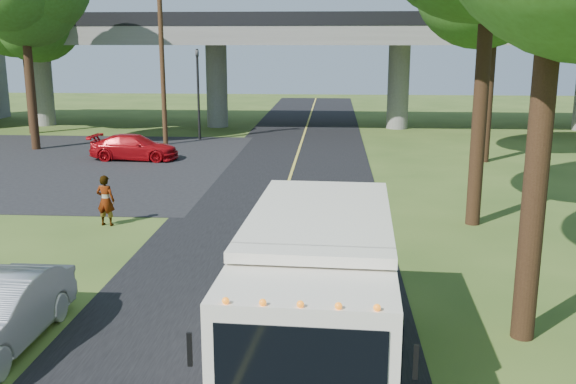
# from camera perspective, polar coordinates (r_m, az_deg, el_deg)

# --- Properties ---
(ground) EXTENTS (120.00, 120.00, 0.00)m
(ground) POSITION_cam_1_polar(r_m,az_deg,el_deg) (12.25, -4.90, -13.94)
(ground) COLOR #38501C
(ground) RESTS_ON ground
(road) EXTENTS (7.00, 90.00, 0.02)m
(road) POSITION_cam_1_polar(r_m,az_deg,el_deg) (21.57, -0.83, -1.77)
(road) COLOR black
(road) RESTS_ON ground
(parking_lot) EXTENTS (16.00, 18.00, 0.01)m
(parking_lot) POSITION_cam_1_polar(r_m,az_deg,el_deg) (31.96, -19.62, 2.38)
(parking_lot) COLOR black
(parking_lot) RESTS_ON ground
(lane_line) EXTENTS (0.12, 90.00, 0.01)m
(lane_line) POSITION_cam_1_polar(r_m,az_deg,el_deg) (21.56, -0.83, -1.72)
(lane_line) COLOR gold
(lane_line) RESTS_ON road
(overpass) EXTENTS (54.00, 10.00, 7.30)m
(overpass) POSITION_cam_1_polar(r_m,az_deg,el_deg) (42.81, 1.69, 11.82)
(overpass) COLOR slate
(overpass) RESTS_ON ground
(traffic_signal) EXTENTS (0.18, 0.22, 5.20)m
(traffic_signal) POSITION_cam_1_polar(r_m,az_deg,el_deg) (37.65, -8.00, 9.44)
(traffic_signal) COLOR black
(traffic_signal) RESTS_ON ground
(utility_pole) EXTENTS (1.60, 0.26, 9.00)m
(utility_pole) POSITION_cam_1_polar(r_m,az_deg,el_deg) (35.99, -11.12, 11.38)
(utility_pole) COLOR #472D19
(utility_pole) RESTS_ON ground
(tree_left_far) EXTENTS (5.26, 5.16, 9.89)m
(tree_left_far) POSITION_cam_1_polar(r_m,az_deg,el_deg) (42.88, -22.41, 14.73)
(tree_left_far) COLOR #382314
(tree_left_far) RESTS_ON ground
(step_van) EXTENTS (2.70, 6.67, 2.76)m
(step_van) POSITION_cam_1_polar(r_m,az_deg,el_deg) (10.83, 2.64, -8.96)
(step_van) COLOR silver
(step_van) RESTS_ON ground
(red_sedan) EXTENTS (4.31, 1.92, 1.23)m
(red_sedan) POSITION_cam_1_polar(r_m,az_deg,el_deg) (31.96, -13.49, 3.89)
(red_sedan) COLOR #A80A10
(red_sedan) RESTS_ON ground
(pedestrian) EXTENTS (0.63, 0.46, 1.60)m
(pedestrian) POSITION_cam_1_polar(r_m,az_deg,el_deg) (20.62, -15.91, -0.73)
(pedestrian) COLOR gray
(pedestrian) RESTS_ON ground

